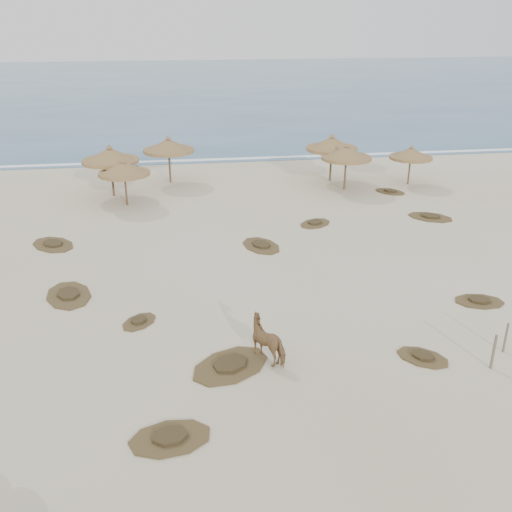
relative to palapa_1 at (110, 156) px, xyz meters
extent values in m
plane|color=beige|center=(7.12, -17.70, -2.43)|extent=(160.00, 160.00, 0.00)
cube|color=navy|center=(7.12, 57.30, -2.43)|extent=(200.00, 100.00, 0.01)
cube|color=white|center=(7.12, 8.30, -2.43)|extent=(70.00, 0.60, 0.01)
cylinder|color=brown|center=(0.00, 0.00, -1.26)|extent=(0.13, 0.13, 2.34)
cylinder|color=olive|center=(0.00, 0.00, -0.29)|extent=(4.43, 4.43, 0.20)
cone|color=olive|center=(0.00, 0.00, 0.08)|extent=(4.28, 4.28, 0.84)
cone|color=olive|center=(0.00, 0.00, 0.58)|extent=(0.40, 0.40, 0.25)
cylinder|color=brown|center=(0.90, -1.96, -1.41)|extent=(0.12, 0.12, 2.04)
cylinder|color=olive|center=(0.90, -1.96, -0.57)|extent=(3.04, 3.04, 0.17)
cone|color=olive|center=(0.90, -1.96, -0.25)|extent=(2.94, 2.94, 0.73)
cone|color=olive|center=(0.90, -1.96, 0.19)|extent=(0.35, 0.35, 0.21)
cylinder|color=brown|center=(3.41, 2.52, -1.29)|extent=(0.13, 0.13, 2.28)
cylinder|color=olive|center=(3.41, 2.52, -0.34)|extent=(3.77, 3.77, 0.20)
cone|color=olive|center=(3.41, 2.52, 0.01)|extent=(3.65, 3.65, 0.81)
cone|color=olive|center=(3.41, 2.52, 0.50)|extent=(0.39, 0.39, 0.24)
cylinder|color=brown|center=(13.81, 1.38, -1.27)|extent=(0.13, 0.13, 2.32)
cylinder|color=olive|center=(13.81, 1.38, -0.31)|extent=(4.23, 4.23, 0.20)
cone|color=olive|center=(13.81, 1.38, 0.05)|extent=(4.09, 4.09, 0.83)
cone|color=olive|center=(13.81, 1.38, 0.55)|extent=(0.40, 0.40, 0.24)
cylinder|color=brown|center=(14.17, -0.69, -1.34)|extent=(0.13, 0.13, 2.19)
cylinder|color=olive|center=(14.17, -0.69, -0.43)|extent=(3.69, 3.69, 0.19)
cone|color=olive|center=(14.17, -0.69, -0.08)|extent=(3.57, 3.57, 0.78)
cone|color=olive|center=(14.17, -0.69, 0.38)|extent=(0.38, 0.38, 0.23)
cylinder|color=brown|center=(18.57, -0.15, -1.48)|extent=(0.11, 0.11, 1.91)
cylinder|color=olive|center=(18.57, -0.15, -0.69)|extent=(3.20, 3.20, 0.16)
cone|color=olive|center=(18.57, -0.15, -0.39)|extent=(3.09, 3.09, 0.68)
cone|color=olive|center=(18.57, -0.15, 0.02)|extent=(0.33, 0.33, 0.20)
imported|color=#976C44|center=(6.37, -18.73, -1.75)|extent=(1.58, 1.73, 1.37)
cylinder|color=#706654|center=(13.11, -20.28, -1.84)|extent=(0.09, 0.09, 1.19)
cylinder|color=#706654|center=(13.99, -19.46, -1.90)|extent=(0.08, 0.08, 1.06)
camera|label=1|loc=(3.72, -34.00, 7.75)|focal=40.00mm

